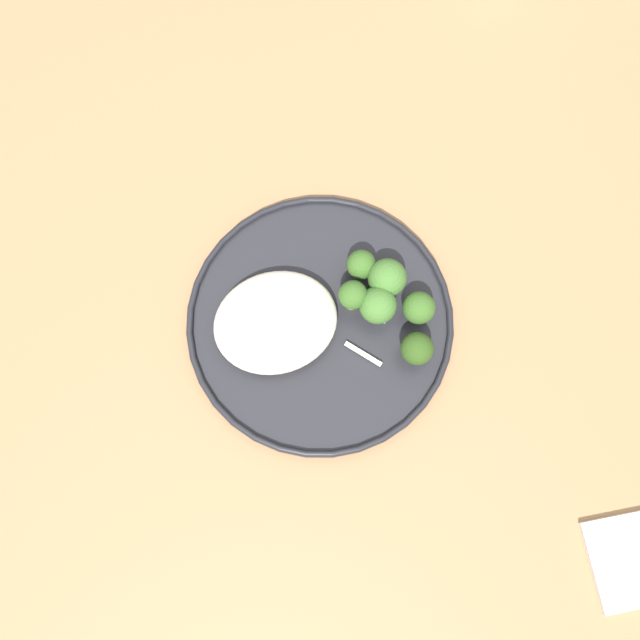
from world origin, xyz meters
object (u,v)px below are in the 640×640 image
object	(u,v)px
dinner_plate	(320,322)
broccoli_floret_center_pile	(353,296)
seared_scallop_left_edge	(282,356)
seared_scallop_front_small	(296,332)
seared_scallop_on_noodles	(278,319)
broccoli_floret_near_rim	(378,305)
broccoli_floret_rear_charred	(417,349)
broccoli_floret_right_tilted	(419,308)
broccoli_floret_left_leaning	(387,278)
broccoli_floret_split_head	(361,265)
seared_scallop_right_edge	(248,332)

from	to	relation	value
dinner_plate	broccoli_floret_center_pile	size ratio (longest dim) A/B	5.46
seared_scallop_left_edge	seared_scallop_front_small	size ratio (longest dim) A/B	1.08
seared_scallop_on_noodles	broccoli_floret_near_rim	size ratio (longest dim) A/B	0.61
dinner_plate	seared_scallop_on_noodles	bearing A→B (deg)	-18.67
seared_scallop_front_small	broccoli_floret_rear_charred	size ratio (longest dim) A/B	0.64
seared_scallop_front_small	broccoli_floret_right_tilted	xyz separation A→B (m)	(-0.13, 0.02, 0.02)
dinner_plate	seared_scallop_on_noodles	xyz separation A→B (m)	(0.04, -0.01, 0.01)
broccoli_floret_rear_charred	broccoli_floret_center_pile	distance (m)	0.09
dinner_plate	broccoli_floret_near_rim	xyz separation A→B (m)	(-0.06, 0.01, 0.03)
dinner_plate	broccoli_floret_center_pile	bearing A→B (deg)	-165.69
seared_scallop_left_edge	broccoli_floret_left_leaning	bearing A→B (deg)	-161.03
seared_scallop_front_small	broccoli_floret_right_tilted	world-z (taller)	broccoli_floret_right_tilted
seared_scallop_left_edge	broccoli_floret_split_head	distance (m)	0.13
broccoli_floret_rear_charred	seared_scallop_front_small	bearing A→B (deg)	-26.41
broccoli_floret_left_leaning	broccoli_floret_center_pile	distance (m)	0.04
broccoli_floret_split_head	broccoli_floret_left_leaning	size ratio (longest dim) A/B	0.82
seared_scallop_on_noodles	seared_scallop_right_edge	size ratio (longest dim) A/B	1.10
seared_scallop_on_noodles	broccoli_floret_center_pile	distance (m)	0.08
seared_scallop_right_edge	broccoli_floret_split_head	size ratio (longest dim) A/B	0.66
seared_scallop_front_small	broccoli_floret_right_tilted	size ratio (longest dim) A/B	0.66
broccoli_floret_split_head	broccoli_floret_center_pile	size ratio (longest dim) A/B	0.83
broccoli_floret_near_rim	broccoli_floret_left_leaning	bearing A→B (deg)	-125.83
dinner_plate	broccoli_floret_near_rim	bearing A→B (deg)	173.50
seared_scallop_right_edge	broccoli_floret_left_leaning	distance (m)	0.16
seared_scallop_on_noodles	seared_scallop_right_edge	xyz separation A→B (m)	(0.04, 0.01, 0.00)
seared_scallop_right_edge	broccoli_floret_rear_charred	size ratio (longest dim) A/B	0.61
seared_scallop_left_edge	seared_scallop_right_edge	size ratio (longest dim) A/B	1.13
dinner_plate	broccoli_floret_right_tilted	xyz separation A→B (m)	(-0.10, 0.02, 0.03)
seared_scallop_right_edge	broccoli_floret_left_leaning	xyz separation A→B (m)	(-0.16, -0.01, 0.02)
broccoli_floret_near_rim	broccoli_floret_rear_charred	world-z (taller)	broccoli_floret_near_rim
broccoli_floret_near_rim	broccoli_floret_right_tilted	bearing A→B (deg)	160.95
broccoli_floret_rear_charred	seared_scallop_on_noodles	bearing A→B (deg)	-30.75
broccoli_floret_center_pile	seared_scallop_front_small	bearing A→B (deg)	12.79
dinner_plate	broccoli_floret_left_leaning	world-z (taller)	broccoli_floret_left_leaning
dinner_plate	broccoli_floret_split_head	world-z (taller)	broccoli_floret_split_head
seared_scallop_front_small	broccoli_floret_right_tilted	bearing A→B (deg)	173.10
broccoli_floret_right_tilted	broccoli_floret_rear_charred	bearing A→B (deg)	68.86
broccoli_floret_left_leaning	broccoli_floret_right_tilted	size ratio (longest dim) A/B	1.15
dinner_plate	broccoli_floret_rear_charred	world-z (taller)	broccoli_floret_rear_charred
dinner_plate	seared_scallop_right_edge	bearing A→B (deg)	-6.56
broccoli_floret_right_tilted	broccoli_floret_split_head	bearing A→B (deg)	-55.21
dinner_plate	seared_scallop_front_small	bearing A→B (deg)	10.69
broccoli_floret_near_rim	broccoli_floret_right_tilted	distance (m)	0.04
broccoli_floret_near_rim	broccoli_floret_split_head	bearing A→B (deg)	-86.77
seared_scallop_front_small	broccoli_floret_left_leaning	world-z (taller)	broccoli_floret_left_leaning
seared_scallop_left_edge	seared_scallop_right_edge	bearing A→B (deg)	-51.27
broccoli_floret_near_rim	broccoli_floret_left_leaning	distance (m)	0.03
seared_scallop_right_edge	broccoli_floret_right_tilted	world-z (taller)	broccoli_floret_right_tilted
seared_scallop_left_edge	broccoli_floret_near_rim	distance (m)	0.11
seared_scallop_right_edge	broccoli_floret_center_pile	size ratio (longest dim) A/B	0.55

